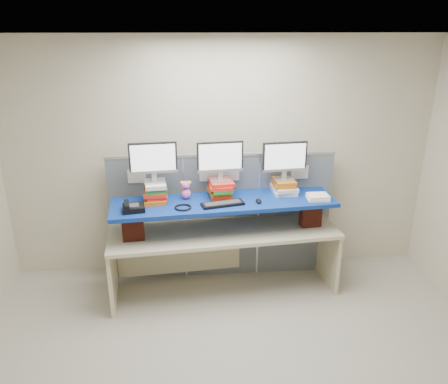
{
  "coord_description": "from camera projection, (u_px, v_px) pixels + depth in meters",
  "views": [
    {
      "loc": [
        -0.35,
        -2.92,
        2.86
      ],
      "look_at": [
        -0.0,
        1.41,
        1.21
      ],
      "focal_mm": 35.0,
      "sensor_mm": 36.0,
      "label": 1
    }
  ],
  "objects": [
    {
      "name": "brick_pier_left",
      "position": [
        133.0,
        226.0,
        4.54
      ],
      "size": [
        0.23,
        0.14,
        0.31
      ],
      "primitive_type": "cube",
      "rotation": [
        0.0,
        0.0,
        0.09
      ],
      "color": "maroon",
      "rests_on": "desk"
    },
    {
      "name": "room",
      "position": [
        239.0,
        235.0,
        3.26
      ],
      "size": [
        5.0,
        4.0,
        2.8
      ],
      "color": "beige",
      "rests_on": "ground"
    },
    {
      "name": "mouse",
      "position": [
        259.0,
        201.0,
        4.63
      ],
      "size": [
        0.09,
        0.12,
        0.03
      ],
      "primitive_type": "ellipsoid",
      "rotation": [
        0.0,
        0.0,
        -0.25
      ],
      "color": "black",
      "rests_on": "blue_board"
    },
    {
      "name": "monitor_center",
      "position": [
        220.0,
        159.0,
        4.63
      ],
      "size": [
        0.5,
        0.16,
        0.43
      ],
      "rotation": [
        0.0,
        0.0,
        0.09
      ],
      "color": "#A4A5A9",
      "rests_on": "book_stack_center"
    },
    {
      "name": "headset",
      "position": [
        183.0,
        207.0,
        4.48
      ],
      "size": [
        0.21,
        0.21,
        0.02
      ],
      "primitive_type": "torus",
      "rotation": [
        0.0,
        0.0,
        -0.22
      ],
      "color": "black",
      "rests_on": "blue_board"
    },
    {
      "name": "monitor_right",
      "position": [
        285.0,
        159.0,
        4.76
      ],
      "size": [
        0.5,
        0.16,
        0.43
      ],
      "rotation": [
        0.0,
        0.0,
        0.09
      ],
      "color": "#A4A5A9",
      "rests_on": "book_stack_right"
    },
    {
      "name": "blue_board",
      "position": [
        224.0,
        203.0,
        4.69
      ],
      "size": [
        2.44,
        0.82,
        0.04
      ],
      "primitive_type": "cube",
      "rotation": [
        0.0,
        0.0,
        0.09
      ],
      "color": "navy",
      "rests_on": "brick_pier_left"
    },
    {
      "name": "monitor_left",
      "position": [
        153.0,
        160.0,
        4.51
      ],
      "size": [
        0.5,
        0.16,
        0.43
      ],
      "rotation": [
        0.0,
        0.0,
        0.09
      ],
      "color": "#A4A5A9",
      "rests_on": "book_stack_left"
    },
    {
      "name": "brick_pier_right",
      "position": [
        311.0,
        213.0,
        4.86
      ],
      "size": [
        0.23,
        0.14,
        0.31
      ],
      "primitive_type": "cube",
      "rotation": [
        0.0,
        0.0,
        0.09
      ],
      "color": "maroon",
      "rests_on": "desk"
    },
    {
      "name": "desk_phone",
      "position": [
        133.0,
        207.0,
        4.42
      ],
      "size": [
        0.25,
        0.23,
        0.09
      ],
      "rotation": [
        0.0,
        0.0,
        0.18
      ],
      "color": "black",
      "rests_on": "blue_board"
    },
    {
      "name": "binder_stack",
      "position": [
        318.0,
        197.0,
        4.71
      ],
      "size": [
        0.24,
        0.19,
        0.06
      ],
      "rotation": [
        0.0,
        0.0,
        0.03
      ],
      "color": "white",
      "rests_on": "blue_board"
    },
    {
      "name": "book_stack_right",
      "position": [
        284.0,
        187.0,
        4.88
      ],
      "size": [
        0.28,
        0.32,
        0.16
      ],
      "color": "silver",
      "rests_on": "blue_board"
    },
    {
      "name": "desk",
      "position": [
        224.0,
        243.0,
        4.86
      ],
      "size": [
        2.57,
        0.96,
        0.76
      ],
      "rotation": [
        0.0,
        0.0,
        0.09
      ],
      "color": "beige",
      "rests_on": "ground"
    },
    {
      "name": "cubicle_partition",
      "position": [
        221.0,
        216.0,
        5.15
      ],
      "size": [
        2.6,
        0.06,
        1.53
      ],
      "color": "#51585F",
      "rests_on": "ground"
    },
    {
      "name": "keyboard",
      "position": [
        223.0,
        204.0,
        4.56
      ],
      "size": [
        0.47,
        0.25,
        0.03
      ],
      "rotation": [
        0.0,
        0.0,
        0.23
      ],
      "color": "black",
      "rests_on": "blue_board"
    },
    {
      "name": "plush_toy",
      "position": [
        186.0,
        190.0,
        4.69
      ],
      "size": [
        0.12,
        0.09,
        0.2
      ],
      "rotation": [
        0.0,
        0.0,
        0.14
      ],
      "color": "#FF61B5",
      "rests_on": "blue_board"
    },
    {
      "name": "book_stack_center",
      "position": [
        220.0,
        188.0,
        4.75
      ],
      "size": [
        0.3,
        0.33,
        0.19
      ],
      "color": "red",
      "rests_on": "blue_board"
    },
    {
      "name": "book_stack_left",
      "position": [
        155.0,
        192.0,
        4.64
      ],
      "size": [
        0.27,
        0.33,
        0.21
      ],
      "color": "#B45D11",
      "rests_on": "blue_board"
    }
  ]
}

